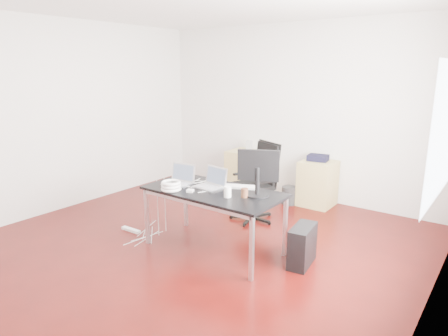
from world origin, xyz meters
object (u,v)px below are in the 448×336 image
Objects in this scene: office_chair at (258,178)px; desk at (214,195)px; pc_tower at (302,246)px; filing_cabinet_left at (244,170)px; filing_cabinet_right at (317,183)px.

desk is at bearing -60.64° from office_chair.
office_chair is 2.40× the size of pc_tower.
office_chair is at bearing 95.35° from desk.
filing_cabinet_right is at bearing 0.00° from filing_cabinet_left.
office_chair reaches higher than filing_cabinet_left.
desk is 2.29× the size of filing_cabinet_left.
filing_cabinet_left is at bearing 115.40° from desk.
office_chair reaches higher than pc_tower.
office_chair is 1.47m from pc_tower.
desk is 1.48× the size of office_chair.
desk reaches higher than filing_cabinet_left.
office_chair is 1.54× the size of filing_cabinet_left.
filing_cabinet_right is at bearing 101.24° from pc_tower.
filing_cabinet_right is (1.37, 0.00, 0.00)m from filing_cabinet_left.
pc_tower is (1.01, 0.27, -0.46)m from desk.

